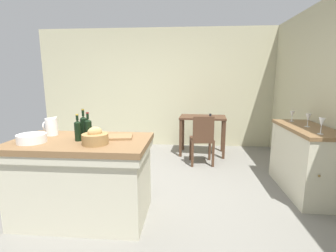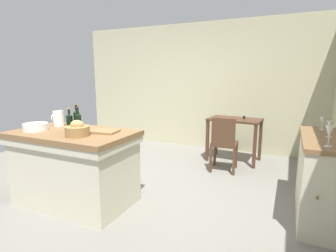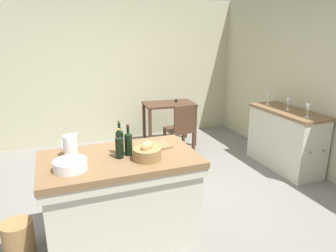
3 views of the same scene
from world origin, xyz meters
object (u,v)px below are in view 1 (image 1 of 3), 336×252
at_px(cutting_board, 119,137).
at_px(wine_glass_middle, 292,114).
at_px(side_cabinet, 304,160).
at_px(wine_bottle_green, 78,130).
at_px(island_table, 83,176).
at_px(wine_glass_far_left, 322,123).
at_px(wash_bowl, 32,138).
at_px(wine_glass_left, 308,118).
at_px(wooden_chair, 202,138).
at_px(writing_desk, 203,123).
at_px(wine_bottle_amber, 84,127).
at_px(bread_basket, 95,138).
at_px(wine_bottle_dark, 88,129).
at_px(wicker_hamper, 12,194).
at_px(pitcher, 51,127).

height_order(cutting_board, wine_glass_middle, wine_glass_middle).
bearing_deg(wine_glass_middle, side_cabinet, -85.67).
distance_m(side_cabinet, wine_bottle_green, 2.89).
bearing_deg(island_table, wine_glass_far_left, 8.99).
xyz_separation_m(wash_bowl, wine_bottle_green, (0.44, 0.11, 0.07)).
bearing_deg(wine_glass_left, wooden_chair, 144.09).
bearing_deg(writing_desk, island_table, -120.49).
bearing_deg(wine_bottle_green, wine_glass_left, 18.17).
height_order(wine_bottle_amber, wine_bottle_green, wine_bottle_amber).
bearing_deg(bread_basket, cutting_board, 59.34).
bearing_deg(wine_bottle_dark, wine_glass_middle, 26.16).
bearing_deg(wine_bottle_amber, writing_desk, 59.31).
xyz_separation_m(wine_glass_left, wicker_hamper, (-3.65, -0.73, -0.86)).
relative_size(side_cabinet, pitcher, 5.16).
height_order(bread_basket, wicker_hamper, bread_basket).
bearing_deg(pitcher, writing_desk, 50.54).
xyz_separation_m(cutting_board, wine_glass_middle, (2.28, 1.16, 0.11)).
bearing_deg(wicker_hamper, writing_desk, 44.00).
xyz_separation_m(side_cabinet, wine_bottle_green, (-2.70, -0.87, 0.54)).
xyz_separation_m(wine_glass_middle, wicker_hamper, (-3.62, -1.14, -0.84)).
bearing_deg(wine_glass_left, bread_basket, -157.83).
relative_size(bread_basket, wine_glass_far_left, 1.38).
distance_m(side_cabinet, writing_desk, 2.05).
bearing_deg(wooden_chair, wine_glass_far_left, -47.80).
relative_size(island_table, wash_bowl, 5.16).
bearing_deg(cutting_board, wine_bottle_dark, -159.77).
relative_size(side_cabinet, bread_basket, 4.79).
xyz_separation_m(writing_desk, cutting_board, (-1.05, -2.32, 0.25)).
bearing_deg(wicker_hamper, wooden_chair, 35.45).
xyz_separation_m(wooden_chair, wine_glass_far_left, (1.25, -1.38, 0.55)).
bearing_deg(wine_glass_left, wash_bowl, -162.43).
relative_size(wooden_chair, wine_bottle_amber, 2.75).
bearing_deg(bread_basket, island_table, 145.44).
bearing_deg(wicker_hamper, bread_basket, -13.33).
xyz_separation_m(wine_bottle_dark, wine_bottle_green, (-0.10, -0.04, -0.01)).
distance_m(wooden_chair, wine_glass_far_left, 1.94).
relative_size(wine_bottle_dark, wine_glass_far_left, 1.59).
bearing_deg(wine_glass_left, cutting_board, -162.26).
relative_size(cutting_board, wicker_hamper, 0.91).
bearing_deg(wine_glass_middle, wine_bottle_green, -153.98).
bearing_deg(writing_desk, wine_bottle_amber, -120.69).
height_order(writing_desk, wash_bowl, wash_bowl).
bearing_deg(island_table, side_cabinet, 17.18).
relative_size(wine_bottle_green, wine_glass_far_left, 1.51).
bearing_deg(bread_basket, pitcher, 152.18).
height_order(island_table, side_cabinet, side_cabinet).
height_order(side_cabinet, wine_glass_middle, wine_glass_middle).
distance_m(island_table, wooden_chair, 2.27).
relative_size(wine_glass_left, wine_glass_middle, 1.13).
distance_m(cutting_board, wine_bottle_green, 0.42).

